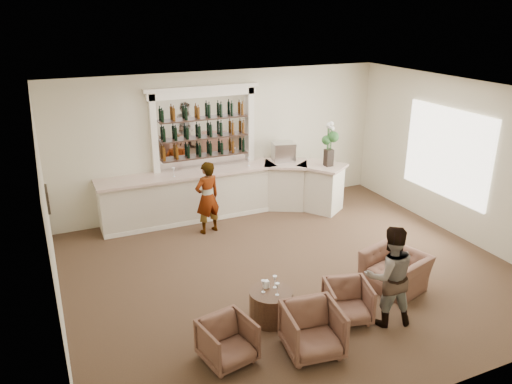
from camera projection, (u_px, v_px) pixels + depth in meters
ground at (291, 271)px, 9.31m from camera, size 8.00×8.00×0.00m
room_shell at (284, 140)px, 9.16m from camera, size 8.04×7.02×3.32m
bar_counter at (226, 192)px, 11.61m from camera, size 5.72×1.80×1.14m
back_bar_alcove at (204, 129)px, 11.33m from camera, size 2.64×0.25×3.00m
cocktail_table at (271, 305)px, 7.81m from camera, size 0.68×0.68×0.50m
sommelier at (207, 198)px, 10.66m from camera, size 0.66×0.52×1.60m
guest at (389, 276)px, 7.56m from camera, size 0.92×0.80×1.62m
armchair_left at (227, 341)px, 6.87m from camera, size 0.80×0.81×0.63m
armchair_center at (313, 330)px, 7.03m from camera, size 0.87×0.89×0.72m
armchair_right at (348, 301)px, 7.80m from camera, size 0.83×0.85×0.63m
armchair_far at (395, 270)px, 8.69m from camera, size 1.13×1.21×0.65m
espresso_machine at (283, 152)px, 11.97m from camera, size 0.59×0.53×0.45m
flower_vase at (329, 141)px, 11.46m from camera, size 0.28×0.28×1.05m
wine_glass_bar_left at (174, 172)px, 10.89m from camera, size 0.07×0.07×0.21m
wine_glass_bar_right at (249, 162)px, 11.62m from camera, size 0.07×0.07×0.21m
wine_glass_tbl_a at (263, 286)px, 7.66m from camera, size 0.07×0.07×0.21m
wine_glass_tbl_b at (275, 282)px, 7.79m from camera, size 0.07×0.07×0.21m
wine_glass_tbl_c at (277, 289)px, 7.59m from camera, size 0.07×0.07×0.21m
napkin_holder at (266, 284)px, 7.81m from camera, size 0.08×0.08×0.12m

